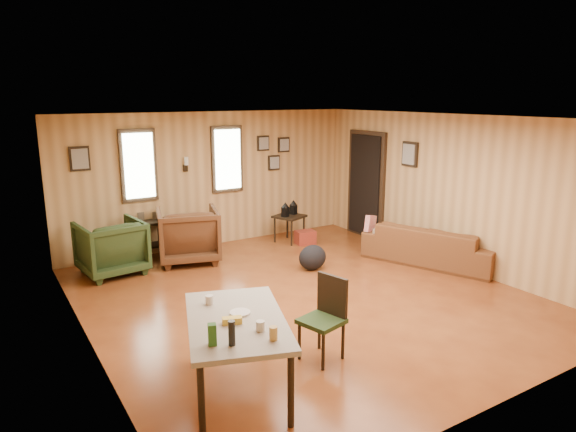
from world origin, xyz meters
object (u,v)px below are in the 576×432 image
recliner_brown (188,232)px  dining_table (236,326)px  end_table (150,231)px  side_table (289,214)px  recliner_green (111,245)px  sofa (432,238)px

recliner_brown → dining_table: bearing=91.1°
end_table → dining_table: 4.59m
side_table → dining_table: (-3.05, -3.98, 0.13)m
recliner_green → dining_table: size_ratio=0.57×
recliner_green → side_table: size_ratio=1.18×
recliner_brown → dining_table: size_ratio=0.60×
recliner_brown → dining_table: 4.02m
sofa → side_table: size_ratio=2.74×
recliner_brown → sofa: bearing=162.9°
sofa → dining_table: size_ratio=1.31×
recliner_brown → side_table: size_ratio=1.26×
recliner_green → end_table: 1.00m
side_table → recliner_brown: bearing=-177.2°
sofa → recliner_brown: size_ratio=2.17×
recliner_green → end_table: size_ratio=1.21×
sofa → recliner_brown: 3.97m
sofa → recliner_green: size_ratio=2.31×
sofa → dining_table: dining_table is taller
recliner_brown → side_table: 2.02m
dining_table → end_table: bearing=101.6°
recliner_brown → recliner_green: (-1.22, 0.04, -0.03)m
side_table → dining_table: size_ratio=0.48×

